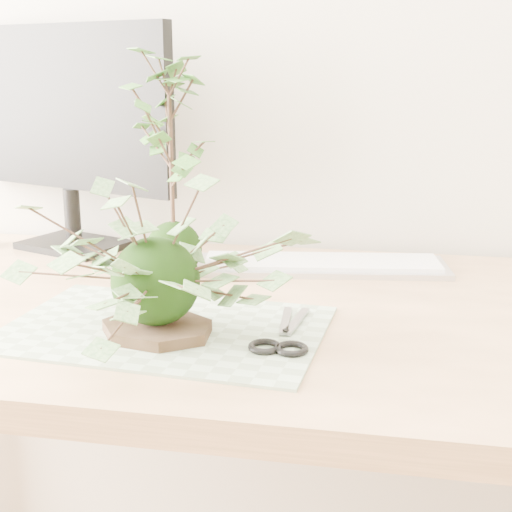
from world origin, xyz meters
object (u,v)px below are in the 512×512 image
Objects in this scene: maple_kokedama at (170,111)px; keyboard at (321,265)px; desk at (243,360)px; ivy_kokedama at (154,240)px; monitor at (68,122)px.

keyboard is at bearing 20.03° from maple_kokedama.
maple_kokedama is at bearing 138.93° from desk.
keyboard reaches higher than desk.
ivy_kokedama is 0.31m from maple_kokedama.
desk is 0.28m from ivy_kokedama.
maple_kokedama is 0.87× the size of keyboard.
ivy_kokedama is 0.92× the size of keyboard.
ivy_kokedama is at bearing -77.48° from maple_kokedama.
maple_kokedama reaches higher than desk.
ivy_kokedama is at bearing -34.08° from monitor.
keyboard is at bearing 12.40° from monitor.
keyboard is (0.09, 0.21, 0.10)m from desk.
keyboard is (0.18, 0.36, -0.12)m from ivy_kokedama.
desk is 3.56× the size of monitor.
desk is 3.60× the size of keyboard.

